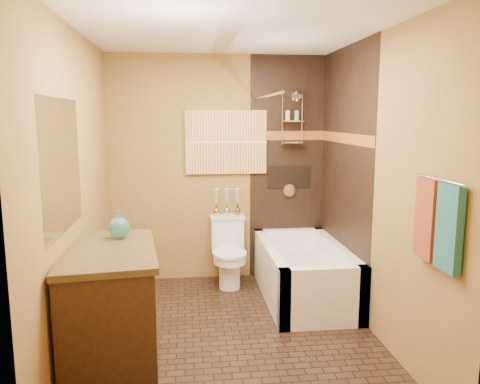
{
  "coord_description": "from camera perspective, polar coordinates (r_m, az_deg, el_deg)",
  "views": [
    {
      "loc": [
        -0.37,
        -3.69,
        1.82
      ],
      "look_at": [
        0.11,
        0.4,
        1.16
      ],
      "focal_mm": 35.0,
      "sensor_mm": 36.0,
      "label": 1
    }
  ],
  "objects": [
    {
      "name": "wall_right",
      "position": [
        4.05,
        16.19,
        0.61
      ],
      "size": [
        0.02,
        3.0,
        2.5
      ],
      "primitive_type": "cube",
      "color": "#9F753D",
      "rests_on": "floor"
    },
    {
      "name": "vanity",
      "position": [
        3.54,
        -15.62,
        -13.81
      ],
      "size": [
        0.75,
        1.11,
        0.92
      ],
      "rotation": [
        0.0,
        0.0,
        0.12
      ],
      "color": "black",
      "rests_on": "floor"
    },
    {
      "name": "shower_fixtures",
      "position": [
        5.2,
        6.36,
        7.32
      ],
      "size": [
        0.24,
        0.33,
        1.16
      ],
      "color": "silver",
      "rests_on": "floor"
    },
    {
      "name": "toilet",
      "position": [
        5.14,
        -1.41,
        -7.25
      ],
      "size": [
        0.39,
        0.57,
        0.74
      ],
      "rotation": [
        0.0,
        0.0,
        0.06
      ],
      "color": "white",
      "rests_on": "floor"
    },
    {
      "name": "teal_bottle",
      "position": [
        3.62,
        -14.57,
        -3.87
      ],
      "size": [
        0.17,
        0.17,
        0.26
      ],
      "primitive_type": null,
      "rotation": [
        0.0,
        0.0,
        0.05
      ],
      "color": "#297D6F",
      "rests_on": "vanity"
    },
    {
      "name": "wall_left",
      "position": [
        3.83,
        -19.14,
        -0.02
      ],
      "size": [
        0.02,
        3.0,
        2.5
      ],
      "primitive_type": "cube",
      "color": "#9F753D",
      "rests_on": "floor"
    },
    {
      "name": "towel_bar",
      "position": [
        3.07,
        23.07,
        1.39
      ],
      "size": [
        0.02,
        0.55,
        0.02
      ],
      "primitive_type": "cylinder",
      "rotation": [
        1.57,
        0.0,
        0.0
      ],
      "color": "silver",
      "rests_on": "wall_right"
    },
    {
      "name": "wall_back",
      "position": [
        5.23,
        -2.6,
        2.81
      ],
      "size": [
        2.4,
        0.02,
        2.5
      ],
      "primitive_type": "cube",
      "color": "#9F753D",
      "rests_on": "floor"
    },
    {
      "name": "bathtub",
      "position": [
        4.86,
        7.75,
        -10.22
      ],
      "size": [
        0.8,
        1.5,
        0.55
      ],
      "color": "white",
      "rests_on": "floor"
    },
    {
      "name": "alcove_tile_back",
      "position": [
        5.33,
        5.76,
        2.9
      ],
      "size": [
        0.85,
        0.01,
        2.5
      ],
      "primitive_type": "cube",
      "color": "black",
      "rests_on": "wall_back"
    },
    {
      "name": "alcove_tile_right",
      "position": [
        4.74,
        12.56,
        1.95
      ],
      "size": [
        0.01,
        1.5,
        2.5
      ],
      "primitive_type": "cube",
      "color": "black",
      "rests_on": "wall_right"
    },
    {
      "name": "floor",
      "position": [
        4.13,
        -0.91,
        -17.07
      ],
      "size": [
        3.0,
        3.0,
        0.0
      ],
      "primitive_type": "plane",
      "color": "black",
      "rests_on": "ground"
    },
    {
      "name": "bud_vases",
      "position": [
        5.18,
        -1.6,
        -1.11
      ],
      "size": [
        0.3,
        0.06,
        0.3
      ],
      "color": "gold",
      "rests_on": "toilet"
    },
    {
      "name": "alcove_niche",
      "position": [
        5.34,
        6.02,
        1.82
      ],
      "size": [
        0.5,
        0.01,
        0.25
      ],
      "primitive_type": "cube",
      "color": "black",
      "rests_on": "alcove_tile_back"
    },
    {
      "name": "wall_front",
      "position": [
        2.29,
        2.81,
        -5.38
      ],
      "size": [
        2.4,
        0.02,
        2.5
      ],
      "primitive_type": "cube",
      "color": "#9F753D",
      "rests_on": "floor"
    },
    {
      "name": "ceiling",
      "position": [
        3.77,
        -1.01,
        19.45
      ],
      "size": [
        3.0,
        3.0,
        0.0
      ],
      "primitive_type": "plane",
      "color": "silver",
      "rests_on": "wall_back"
    },
    {
      "name": "mosaic_band_right",
      "position": [
        4.71,
        12.6,
        6.42
      ],
      "size": [
        0.01,
        1.5,
        0.1
      ],
      "primitive_type": "cube",
      "color": "brown",
      "rests_on": "alcove_tile_right"
    },
    {
      "name": "vanity_mirror",
      "position": [
        3.34,
        -20.86,
        2.96
      ],
      "size": [
        0.01,
        1.0,
        0.9
      ],
      "primitive_type": "cube",
      "color": "white",
      "rests_on": "wall_left"
    },
    {
      "name": "curtain_rod",
      "position": [
        4.51,
        3.21,
        11.6
      ],
      "size": [
        0.03,
        1.55,
        0.03
      ],
      "primitive_type": "cylinder",
      "rotation": [
        1.57,
        0.0,
        0.0
      ],
      "color": "silver",
      "rests_on": "wall_back"
    },
    {
      "name": "mosaic_band_back",
      "position": [
        5.3,
        5.85,
        6.87
      ],
      "size": [
        0.85,
        0.01,
        0.1
      ],
      "primitive_type": "cube",
      "color": "brown",
      "rests_on": "alcove_tile_back"
    },
    {
      "name": "sunset_painting",
      "position": [
        5.19,
        -1.72,
        6.09
      ],
      "size": [
        0.9,
        0.04,
        0.7
      ],
      "primitive_type": "cube",
      "color": "#C3752D",
      "rests_on": "wall_back"
    },
    {
      "name": "towel_teal",
      "position": [
        3.01,
        24.13,
        -4.05
      ],
      "size": [
        0.05,
        0.22,
        0.52
      ],
      "primitive_type": "cube",
      "color": "#1F6268",
      "rests_on": "towel_bar"
    },
    {
      "name": "towel_rust",
      "position": [
        3.23,
        21.79,
        -3.04
      ],
      "size": [
        0.05,
        0.22,
        0.52
      ],
      "primitive_type": "cube",
      "color": "maroon",
      "rests_on": "towel_bar"
    }
  ]
}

